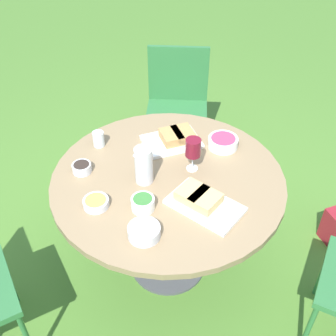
# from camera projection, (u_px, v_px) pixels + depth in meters

# --- Properties ---
(ground_plane) EXTENTS (40.00, 40.00, 0.00)m
(ground_plane) POSITION_uv_depth(u_px,v_px,m) (168.00, 264.00, 2.60)
(ground_plane) COLOR #4C7A2D
(dining_table) EXTENTS (1.19, 1.19, 0.72)m
(dining_table) POSITION_uv_depth(u_px,v_px,m) (168.00, 192.00, 2.21)
(dining_table) COLOR #4C4C51
(dining_table) RESTS_ON ground_plane
(chair_near_right) EXTENTS (0.57, 0.56, 0.89)m
(chair_near_right) POSITION_uv_depth(u_px,v_px,m) (177.00, 100.00, 3.08)
(chair_near_right) COLOR #2D6B38
(chair_near_right) RESTS_ON ground_plane
(water_pitcher) EXTENTS (0.10, 0.09, 0.20)m
(water_pitcher) POSITION_uv_depth(u_px,v_px,m) (144.00, 165.00, 2.06)
(water_pitcher) COLOR silver
(water_pitcher) RESTS_ON dining_table
(wine_glass) EXTENTS (0.08, 0.08, 0.19)m
(wine_glass) POSITION_uv_depth(u_px,v_px,m) (193.00, 148.00, 2.11)
(wine_glass) COLOR silver
(wine_glass) RESTS_ON dining_table
(platter_bread_main) EXTENTS (0.31, 0.22, 0.07)m
(platter_bread_main) POSITION_uv_depth(u_px,v_px,m) (175.00, 138.00, 2.35)
(platter_bread_main) COLOR white
(platter_bread_main) RESTS_ON dining_table
(platter_charcuterie) EXTENTS (0.36, 0.40, 0.07)m
(platter_charcuterie) POSITION_uv_depth(u_px,v_px,m) (202.00, 201.00, 1.97)
(platter_charcuterie) COLOR white
(platter_charcuterie) RESTS_ON dining_table
(bowl_fries) EXTENTS (0.12, 0.12, 0.04)m
(bowl_fries) POSITION_uv_depth(u_px,v_px,m) (96.00, 202.00, 1.97)
(bowl_fries) COLOR silver
(bowl_fries) RESTS_ON dining_table
(bowl_salad) EXTENTS (0.11, 0.11, 0.06)m
(bowl_salad) POSITION_uv_depth(u_px,v_px,m) (143.00, 203.00, 1.95)
(bowl_salad) COLOR white
(bowl_salad) RESTS_ON dining_table
(bowl_olives) EXTENTS (0.10, 0.10, 0.05)m
(bowl_olives) POSITION_uv_depth(u_px,v_px,m) (82.00, 168.00, 2.16)
(bowl_olives) COLOR silver
(bowl_olives) RESTS_ON dining_table
(bowl_dip_red) EXTENTS (0.16, 0.16, 0.06)m
(bowl_dip_red) POSITION_uv_depth(u_px,v_px,m) (223.00, 142.00, 2.32)
(bowl_dip_red) COLOR white
(bowl_dip_red) RESTS_ON dining_table
(bowl_dip_cream) EXTENTS (0.14, 0.14, 0.05)m
(bowl_dip_cream) POSITION_uv_depth(u_px,v_px,m) (144.00, 231.00, 1.83)
(bowl_dip_cream) COLOR silver
(bowl_dip_cream) RESTS_ON dining_table
(cup_water_near) EXTENTS (0.06, 0.06, 0.09)m
(cup_water_near) POSITION_uv_depth(u_px,v_px,m) (99.00, 139.00, 2.32)
(cup_water_near) COLOR silver
(cup_water_near) RESTS_ON dining_table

